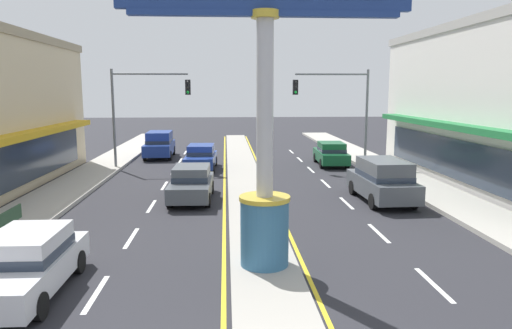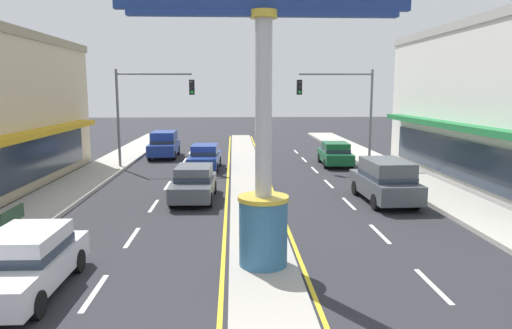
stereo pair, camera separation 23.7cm
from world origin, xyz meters
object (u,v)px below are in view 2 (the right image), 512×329
Objects in this scene: sedan_near_right_lane at (26,261)px; traffic_light_left_side at (146,101)px; street_bench at (8,220)px; traffic_light_right_side at (344,101)px; suv_kerb_right at (164,144)px; suv_mid_left_lane at (385,180)px; sedan_near_left_lane at (205,157)px; sedan_far_right_lane at (194,183)px; district_sign at (264,111)px; sedan_far_left_oncoming at (335,154)px.

traffic_light_left_side is at bearing 90.89° from sedan_near_right_lane.
street_bench is (-2.10, -14.18, -3.60)m from traffic_light_left_side.
traffic_light_right_side is at bearing 44.22° from street_bench.
traffic_light_left_side is 1.34× the size of suv_kerb_right.
sedan_near_left_lane is at bearing 132.56° from suv_mid_left_lane.
traffic_light_left_side is at bearing 112.47° from sedan_far_right_lane.
sedan_near_left_lane is 0.94× the size of suv_kerb_right.
district_sign reaches higher than suv_kerb_right.
sedan_far_right_lane is 1.00× the size of sedan_near_left_lane.
district_sign is at bearing -109.84° from traffic_light_right_side.
suv_mid_left_lane is 14.92m from street_bench.
sedan_far_left_oncoming is (5.89, 17.98, -3.60)m from district_sign.
sedan_far_right_lane is (-8.78, -8.56, -3.46)m from traffic_light_right_side.
sedan_far_left_oncoming is 20.58m from street_bench.
street_bench is at bearing -135.78° from traffic_light_right_side.
traffic_light_right_side is 12.74m from sedan_far_right_lane.
traffic_light_right_side is 9.44m from sedan_near_left_lane.
suv_mid_left_lane is at bearing 37.01° from sedan_near_right_lane.
sedan_near_right_lane is at bearing -89.11° from traffic_light_left_side.
sedan_near_left_lane is at bearing 98.71° from district_sign.
street_bench is (-14.18, -4.63, -0.34)m from suv_mid_left_lane.
sedan_far_right_lane is (3.59, -8.67, -3.46)m from traffic_light_left_side.
suv_kerb_right is at bearing 159.56° from sedan_far_left_oncoming.
sedan_near_right_lane is 18.44m from sedan_near_left_lane.
traffic_light_left_side reaches higher than street_bench.
suv_kerb_right is at bearing 128.78° from suv_mid_left_lane.
sedan_near_right_lane is 4.89m from street_bench.
traffic_light_left_side is 12.58m from sedan_far_left_oncoming.
sedan_far_right_lane is at bearing 106.84° from district_sign.
sedan_far_right_lane reaches higher than street_bench.
sedan_far_left_oncoming is at bearing 58.42° from sedan_near_right_lane.
traffic_light_right_side reaches higher than suv_kerb_right.
sedan_far_right_lane is at bearing -76.54° from suv_kerb_right.
district_sign is 1.92× the size of sedan_far_right_lane.
district_sign is 23.39m from suv_kerb_right.
street_bench is at bearing -135.89° from sedan_far_right_lane.
traffic_light_left_side reaches higher than sedan_far_left_oncoming.
traffic_light_right_side is (12.36, -0.11, 0.00)m from traffic_light_left_side.
traffic_light_right_side is 13.56m from suv_kerb_right.
sedan_near_right_lane is 14.77m from suv_mid_left_lane.
traffic_light_left_side is 12.36m from traffic_light_right_side.
sedan_far_right_lane is at bearing 71.34° from sedan_near_right_lane.
sedan_near_left_lane is 0.94× the size of suv_mid_left_lane.
district_sign reaches higher than sedan_far_right_lane.
street_bench is at bearing 159.71° from district_sign.
street_bench is at bearing -161.92° from suv_mid_left_lane.
traffic_light_right_side is 1.34× the size of suv_kerb_right.
district_sign is 18.22m from traffic_light_right_side.
suv_kerb_right is at bearing 121.29° from sedan_near_left_lane.
traffic_light_right_side is at bearing -23.44° from suv_kerb_right.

